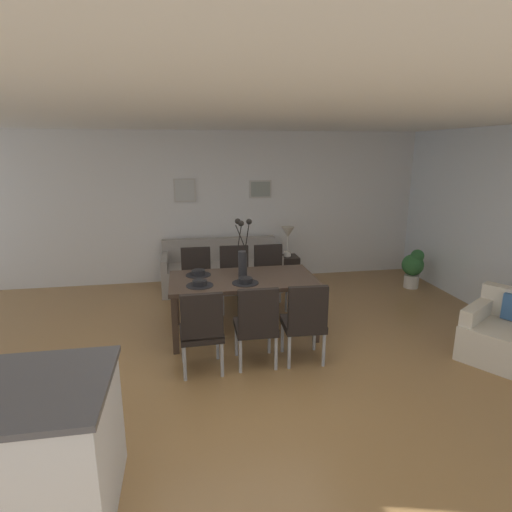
{
  "coord_description": "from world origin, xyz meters",
  "views": [
    {
      "loc": [
        -0.62,
        -3.99,
        2.28
      ],
      "look_at": [
        0.25,
        0.91,
        1.0
      ],
      "focal_mm": 28.89,
      "sensor_mm": 36.0,
      "label": 1
    }
  ],
  "objects_px": {
    "dining_chair_far_right": "(235,275)",
    "framed_picture_center": "(260,189)",
    "table_lamp": "(288,235)",
    "framed_picture_left": "(185,190)",
    "bowl_near_left": "(200,282)",
    "dining_chair_mid_right": "(270,273)",
    "sofa": "(221,272)",
    "dining_table": "(243,284)",
    "potted_plant": "(413,267)",
    "dining_chair_near_left": "(202,328)",
    "side_table": "(287,271)",
    "dining_chair_mid_left": "(305,319)",
    "dining_chair_far_left": "(257,322)",
    "bowl_far_left": "(245,280)",
    "centerpiece_vase": "(243,256)",
    "dining_chair_near_right": "(197,277)",
    "bowl_near_right": "(198,272)",
    "armchair": "(509,336)"
  },
  "relations": [
    {
      "from": "dining_chair_far_left",
      "to": "sofa",
      "type": "distance_m",
      "value": 2.72
    },
    {
      "from": "centerpiece_vase",
      "to": "sofa",
      "type": "bearing_deg",
      "value": 93.4
    },
    {
      "from": "dining_chair_far_left",
      "to": "sofa",
      "type": "bearing_deg",
      "value": 92.8
    },
    {
      "from": "potted_plant",
      "to": "dining_chair_near_left",
      "type": "bearing_deg",
      "value": -149.15
    },
    {
      "from": "armchair",
      "to": "framed_picture_left",
      "type": "bearing_deg",
      "value": 134.48
    },
    {
      "from": "potted_plant",
      "to": "dining_chair_mid_left",
      "type": "bearing_deg",
      "value": -139.82
    },
    {
      "from": "bowl_near_left",
      "to": "bowl_near_right",
      "type": "relative_size",
      "value": 1.0
    },
    {
      "from": "centerpiece_vase",
      "to": "dining_chair_far_right",
      "type": "bearing_deg",
      "value": 89.61
    },
    {
      "from": "dining_chair_far_right",
      "to": "table_lamp",
      "type": "distance_m",
      "value": 1.4
    },
    {
      "from": "dining_chair_mid_right",
      "to": "framed_picture_left",
      "type": "bearing_deg",
      "value": 128.8
    },
    {
      "from": "dining_table",
      "to": "dining_chair_near_right",
      "type": "xyz_separation_m",
      "value": [
        -0.55,
        0.87,
        -0.15
      ]
    },
    {
      "from": "dining_chair_far_right",
      "to": "framed_picture_center",
      "type": "distance_m",
      "value": 1.93
    },
    {
      "from": "table_lamp",
      "to": "potted_plant",
      "type": "distance_m",
      "value": 2.19
    },
    {
      "from": "armchair",
      "to": "bowl_near_left",
      "type": "bearing_deg",
      "value": 163.65
    },
    {
      "from": "dining_chair_far_left",
      "to": "dining_chair_mid_right",
      "type": "height_order",
      "value": "same"
    },
    {
      "from": "table_lamp",
      "to": "framed_picture_left",
      "type": "height_order",
      "value": "framed_picture_left"
    },
    {
      "from": "dining_chair_near_right",
      "to": "dining_chair_far_left",
      "type": "distance_m",
      "value": 1.82
    },
    {
      "from": "side_table",
      "to": "dining_table",
      "type": "bearing_deg",
      "value": -120.05
    },
    {
      "from": "bowl_near_left",
      "to": "table_lamp",
      "type": "bearing_deg",
      "value": 51.72
    },
    {
      "from": "dining_chair_near_left",
      "to": "armchair",
      "type": "height_order",
      "value": "dining_chair_near_left"
    },
    {
      "from": "dining_chair_mid_right",
      "to": "sofa",
      "type": "distance_m",
      "value": 1.19
    },
    {
      "from": "dining_chair_mid_right",
      "to": "centerpiece_vase",
      "type": "bearing_deg",
      "value": -121.25
    },
    {
      "from": "sofa",
      "to": "side_table",
      "type": "relative_size",
      "value": 3.74
    },
    {
      "from": "centerpiece_vase",
      "to": "side_table",
      "type": "height_order",
      "value": "centerpiece_vase"
    },
    {
      "from": "dining_chair_far_left",
      "to": "side_table",
      "type": "height_order",
      "value": "dining_chair_far_left"
    },
    {
      "from": "dining_chair_near_left",
      "to": "dining_chair_mid_right",
      "type": "distance_m",
      "value": 2.07
    },
    {
      "from": "centerpiece_vase",
      "to": "bowl_near_right",
      "type": "relative_size",
      "value": 4.32
    },
    {
      "from": "dining_chair_far_left",
      "to": "dining_chair_mid_right",
      "type": "bearing_deg",
      "value": 73.75
    },
    {
      "from": "dining_table",
      "to": "framed_picture_left",
      "type": "distance_m",
      "value": 2.6
    },
    {
      "from": "bowl_near_right",
      "to": "sofa",
      "type": "bearing_deg",
      "value": 75.24
    },
    {
      "from": "dining_chair_near_left",
      "to": "bowl_near_left",
      "type": "xyz_separation_m",
      "value": [
        0.02,
        0.69,
        0.27
      ]
    },
    {
      "from": "dining_table",
      "to": "sofa",
      "type": "relative_size",
      "value": 0.93
    },
    {
      "from": "dining_chair_mid_left",
      "to": "table_lamp",
      "type": "bearing_deg",
      "value": 79.83
    },
    {
      "from": "dining_chair_near_left",
      "to": "centerpiece_vase",
      "type": "relative_size",
      "value": 1.25
    },
    {
      "from": "dining_chair_mid_right",
      "to": "framed_picture_center",
      "type": "bearing_deg",
      "value": 84.84
    },
    {
      "from": "table_lamp",
      "to": "dining_table",
      "type": "bearing_deg",
      "value": -120.05
    },
    {
      "from": "dining_chair_near_left",
      "to": "bowl_far_left",
      "type": "xyz_separation_m",
      "value": [
        0.56,
        0.69,
        0.27
      ]
    },
    {
      "from": "centerpiece_vase",
      "to": "table_lamp",
      "type": "bearing_deg",
      "value": 59.95
    },
    {
      "from": "dining_chair_mid_left",
      "to": "table_lamp",
      "type": "distance_m",
      "value": 2.7
    },
    {
      "from": "bowl_near_left",
      "to": "potted_plant",
      "type": "height_order",
      "value": "bowl_near_left"
    },
    {
      "from": "dining_chair_mid_left",
      "to": "potted_plant",
      "type": "distance_m",
      "value": 3.32
    },
    {
      "from": "dining_table",
      "to": "bowl_far_left",
      "type": "relative_size",
      "value": 10.59
    },
    {
      "from": "dining_chair_mid_left",
      "to": "dining_table",
      "type": "bearing_deg",
      "value": 122.52
    },
    {
      "from": "dining_chair_near_right",
      "to": "centerpiece_vase",
      "type": "xyz_separation_m",
      "value": [
        0.55,
        -0.87,
        0.51
      ]
    },
    {
      "from": "dining_chair_near_right",
      "to": "dining_chair_mid_right",
      "type": "xyz_separation_m",
      "value": [
        1.07,
        -0.01,
        0.0
      ]
    },
    {
      "from": "dining_chair_mid_left",
      "to": "dining_chair_mid_right",
      "type": "height_order",
      "value": "same"
    },
    {
      "from": "bowl_near_right",
      "to": "side_table",
      "type": "relative_size",
      "value": 0.33
    },
    {
      "from": "bowl_near_left",
      "to": "armchair",
      "type": "relative_size",
      "value": 0.15
    },
    {
      "from": "dining_chair_near_left",
      "to": "dining_chair_far_left",
      "type": "distance_m",
      "value": 0.58
    },
    {
      "from": "sofa",
      "to": "dining_table",
      "type": "bearing_deg",
      "value": -86.63
    }
  ]
}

